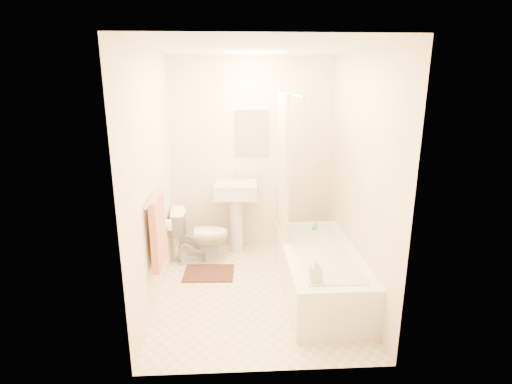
{
  "coord_description": "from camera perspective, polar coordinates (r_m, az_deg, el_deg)",
  "views": [
    {
      "loc": [
        -0.22,
        -3.73,
        2.13
      ],
      "look_at": [
        0.0,
        0.25,
        1.0
      ],
      "focal_mm": 28.0,
      "sensor_mm": 36.0,
      "label": 1
    }
  ],
  "objects": [
    {
      "name": "floor",
      "position": [
        4.3,
        0.19,
        -13.86
      ],
      "size": [
        2.4,
        2.4,
        0.0
      ],
      "primitive_type": "plane",
      "color": "beige",
      "rests_on": "ground"
    },
    {
      "name": "ceiling",
      "position": [
        3.74,
        0.22,
        19.97
      ],
      "size": [
        2.4,
        2.4,
        0.0
      ],
      "primitive_type": "plane",
      "color": "white",
      "rests_on": "ground"
    },
    {
      "name": "wall_back",
      "position": [
        5.02,
        -0.59,
        5.17
      ],
      "size": [
        2.0,
        0.02,
        2.4
      ],
      "primitive_type": "cube",
      "color": "beige",
      "rests_on": "ground"
    },
    {
      "name": "wall_left",
      "position": [
        3.92,
        -14.55,
        1.6
      ],
      "size": [
        0.02,
        2.4,
        2.4
      ],
      "primitive_type": "cube",
      "color": "beige",
      "rests_on": "ground"
    },
    {
      "name": "wall_right",
      "position": [
        4.03,
        14.55,
        1.98
      ],
      "size": [
        0.02,
        2.4,
        2.4
      ],
      "primitive_type": "cube",
      "color": "beige",
      "rests_on": "ground"
    },
    {
      "name": "mirror",
      "position": [
        4.95,
        -0.59,
        8.54
      ],
      "size": [
        0.4,
        0.03,
        0.55
      ],
      "primitive_type": "cube",
      "color": "white",
      "rests_on": "wall_back"
    },
    {
      "name": "curtain_rod",
      "position": [
        3.86,
        4.7,
        13.86
      ],
      "size": [
        0.03,
        1.7,
        0.03
      ],
      "primitive_type": "cylinder",
      "rotation": [
        1.57,
        0.0,
        0.0
      ],
      "color": "silver",
      "rests_on": "wall_back"
    },
    {
      "name": "shower_curtain",
      "position": [
        4.36,
        3.77,
        3.74
      ],
      "size": [
        0.04,
        0.8,
        1.55
      ],
      "primitive_type": "cube",
      "color": "silver",
      "rests_on": "curtain_rod"
    },
    {
      "name": "towel_bar",
      "position": [
        3.7,
        -14.57,
        -0.85
      ],
      "size": [
        0.02,
        0.6,
        0.02
      ],
      "primitive_type": "cylinder",
      "rotation": [
        1.57,
        0.0,
        0.0
      ],
      "color": "silver",
      "rests_on": "wall_left"
    },
    {
      "name": "towel",
      "position": [
        3.8,
        -13.79,
        -5.47
      ],
      "size": [
        0.06,
        0.45,
        0.66
      ],
      "primitive_type": "cube",
      "color": "#CC7266",
      "rests_on": "towel_bar"
    },
    {
      "name": "toilet_paper",
      "position": [
        4.17,
        -12.82,
        -4.65
      ],
      "size": [
        0.11,
        0.12,
        0.12
      ],
      "primitive_type": "cylinder",
      "rotation": [
        0.0,
        1.57,
        0.0
      ],
      "color": "white",
      "rests_on": "wall_left"
    },
    {
      "name": "toilet",
      "position": [
        4.84,
        -7.92,
        -6.14
      ],
      "size": [
        0.69,
        0.42,
        0.66
      ],
      "primitive_type": "imported",
      "rotation": [
        0.0,
        0.0,
        1.63
      ],
      "color": "white",
      "rests_on": "floor"
    },
    {
      "name": "sink",
      "position": [
        4.99,
        -2.83,
        -3.28
      ],
      "size": [
        0.53,
        0.43,
        1.0
      ],
      "primitive_type": null,
      "rotation": [
        0.0,
        0.0,
        -0.05
      ],
      "color": "silver",
      "rests_on": "floor"
    },
    {
      "name": "bathtub",
      "position": [
        4.22,
        9.07,
        -11.1
      ],
      "size": [
        0.73,
        1.66,
        0.47
      ],
      "primitive_type": null,
      "color": "white",
      "rests_on": "floor"
    },
    {
      "name": "bath_mat",
      "position": [
        4.65,
        -6.75,
        -11.44
      ],
      "size": [
        0.57,
        0.44,
        0.02
      ],
      "primitive_type": "cube",
      "rotation": [
        0.0,
        0.0,
        -0.04
      ],
      "color": "#4C2719",
      "rests_on": "floor"
    },
    {
      "name": "soap_bottle",
      "position": [
        3.47,
        8.54,
        -11.03
      ],
      "size": [
        0.1,
        0.1,
        0.21
      ],
      "primitive_type": "imported",
      "rotation": [
        0.0,
        0.0,
        -0.0
      ],
      "color": "silver",
      "rests_on": "bathtub"
    },
    {
      "name": "scrub_brush",
      "position": [
        4.67,
        8.42,
        -4.93
      ],
      "size": [
        0.1,
        0.18,
        0.04
      ],
      "primitive_type": "cube",
      "rotation": [
        0.0,
        0.0,
        -0.31
      ],
      "color": "#42B65D",
      "rests_on": "bathtub"
    }
  ]
}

